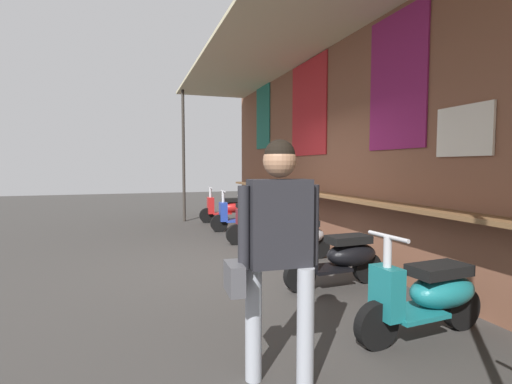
{
  "coord_description": "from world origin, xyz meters",
  "views": [
    {
      "loc": [
        5.62,
        -1.44,
        1.54
      ],
      "look_at": [
        -2.05,
        1.1,
        0.98
      ],
      "focal_mm": 26.7,
      "sensor_mm": 36.0,
      "label": 1
    }
  ],
  "objects": [
    {
      "name": "scooter_silver",
      "position": [
        -0.02,
        1.08,
        0.39
      ],
      "size": [
        0.49,
        1.4,
        0.97
      ],
      "rotation": [
        0.0,
        0.0,
        -1.64
      ],
      "color": "#B2B5BA",
      "rests_on": "ground_plane"
    },
    {
      "name": "scooter_black",
      "position": [
        1.42,
        1.08,
        0.39
      ],
      "size": [
        0.47,
        1.4,
        0.97
      ],
      "rotation": [
        0.0,
        0.0,
        -1.52
      ],
      "color": "black",
      "rests_on": "ground_plane"
    },
    {
      "name": "scooter_teal",
      "position": [
        2.94,
        1.08,
        0.39
      ],
      "size": [
        0.5,
        1.4,
        0.97
      ],
      "rotation": [
        0.0,
        0.0,
        -1.49
      ],
      "color": "#197075",
      "rests_on": "ground_plane"
    },
    {
      "name": "market_stall_facade",
      "position": [
        0.0,
        1.89,
        2.11
      ],
      "size": [
        11.81,
        2.29,
        3.87
      ],
      "color": "brown",
      "rests_on": "ground_plane"
    },
    {
      "name": "shopper_with_handbag",
      "position": [
        3.21,
        -0.49,
        1.06
      ],
      "size": [
        0.33,
        0.67,
        1.72
      ],
      "rotation": [
        0.0,
        0.0,
        -0.06
      ],
      "color": "#999EA8",
      "rests_on": "ground_plane"
    },
    {
      "name": "scooter_red",
      "position": [
        -4.44,
        1.08,
        0.39
      ],
      "size": [
        0.46,
        1.4,
        0.97
      ],
      "rotation": [
        0.0,
        0.0,
        -1.61
      ],
      "color": "red",
      "rests_on": "ground_plane"
    },
    {
      "name": "scooter_maroon",
      "position": [
        -1.46,
        1.08,
        0.39
      ],
      "size": [
        0.46,
        1.4,
        0.97
      ],
      "rotation": [
        0.0,
        0.0,
        -1.59
      ],
      "color": "maroon",
      "rests_on": "ground_plane"
    },
    {
      "name": "ground_plane",
      "position": [
        0.0,
        0.0,
        0.0
      ],
      "size": [
        33.07,
        33.07,
        0.0
      ],
      "primitive_type": "plane",
      "color": "#383533"
    },
    {
      "name": "scooter_blue",
      "position": [
        -2.95,
        1.08,
        0.39
      ],
      "size": [
        0.48,
        1.4,
        0.97
      ],
      "rotation": [
        0.0,
        0.0,
        -1.63
      ],
      "color": "#233D9E",
      "rests_on": "ground_plane"
    }
  ]
}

